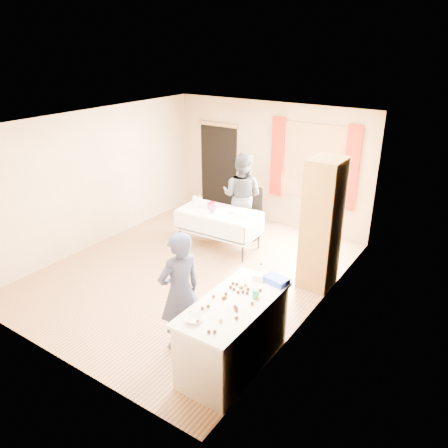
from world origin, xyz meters
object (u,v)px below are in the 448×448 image
Objects in this scene: girl at (180,292)px; chair at (251,218)px; counter at (234,334)px; party_table at (219,226)px; cabinet at (322,225)px; woman at (242,196)px.

chair is at bearing -143.48° from girl.
chair reaches higher than counter.
girl is at bearing -173.95° from counter.
party_table is at bearing 127.56° from counter.
cabinet reaches higher than woman.
woman reaches higher than counter.
cabinet is 2.25m from party_table.
party_table is at bearing -135.64° from girl.
counter is 1.71× the size of chair.
chair is at bearing -100.42° from woman.
chair is 0.53× the size of woman.
chair is 0.70m from woman.
girl is (-0.86, -2.48, -0.24)m from cabinet.
party_table is 1.73× the size of chair.
cabinet reaches higher than party_table.
girl is at bearing -67.63° from party_table.
counter is at bearing -92.39° from cabinet.
counter is 4.18m from chair.
cabinet is 2.48m from counter.
girl is at bearing 100.76° from woman.
counter is 0.99× the size of party_table.
cabinet is at bearing 147.05° from woman.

